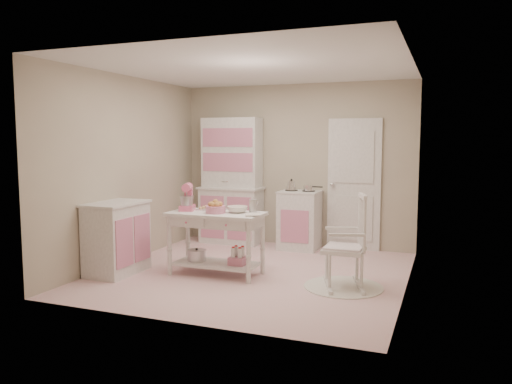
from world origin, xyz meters
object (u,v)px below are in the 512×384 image
work_table (216,244)px  stand_mixer (187,198)px  base_cabinet (117,238)px  stove (300,220)px  bread_basket (216,209)px  hutch (231,181)px  rocking_chair (344,241)px

work_table → stand_mixer: 0.71m
base_cabinet → stand_mixer: (0.80, 0.42, 0.51)m
base_cabinet → stand_mixer: stand_mixer is taller
stove → work_table: 1.94m
work_table → bread_basket: bread_basket is taller
hutch → bread_basket: 2.07m
stove → bread_basket: (-0.54, -1.90, 0.39)m
base_cabinet → hutch: bearing=75.7°
base_cabinet → work_table: 1.28m
stove → base_cabinet: size_ratio=1.00×
stand_mixer → bread_basket: 0.46m
hutch → stove: size_ratio=2.26×
base_cabinet → bread_basket: 1.34m
rocking_chair → bread_basket: size_ratio=4.40×
hutch → stove: hutch is taller
stove → stand_mixer: bearing=-118.3°
work_table → base_cabinet: bearing=-162.0°
work_table → stand_mixer: bearing=177.3°
bread_basket → stove: bearing=74.0°
stove → rocking_chair: bearing=-59.8°
rocking_chair → work_table: size_ratio=0.92×
hutch → work_table: hutch is taller
hutch → rocking_chair: 2.98m
stove → base_cabinet: same height
hutch → base_cabinet: (-0.58, -2.30, -0.58)m
base_cabinet → bread_basket: size_ratio=3.68×
base_cabinet → work_table: size_ratio=0.77×
stove → work_table: size_ratio=0.77×
hutch → bread_basket: hutch is taller
stove → hutch: bearing=177.6°
stove → work_table: stove is taller
rocking_chair → base_cabinet: bearing=170.2°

